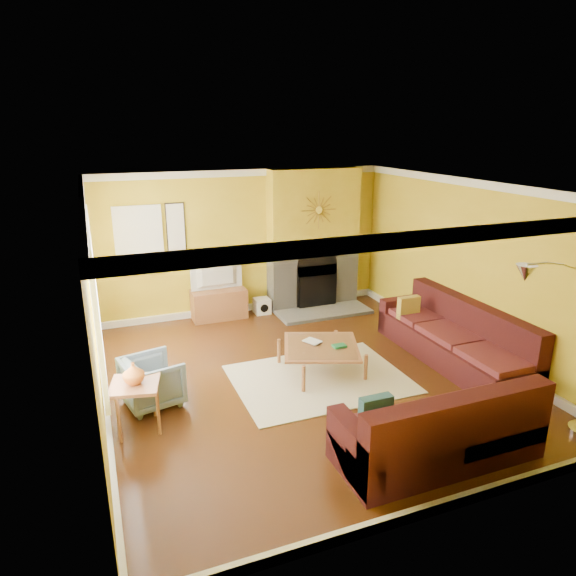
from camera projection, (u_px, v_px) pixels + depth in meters
name	position (u px, v px, depth m)	size (l,w,h in m)	color
floor	(305.00, 377.00, 7.41)	(5.50, 6.00, 0.02)	#582E12
ceiling	(308.00, 186.00, 6.59)	(5.50, 6.00, 0.02)	white
wall_back	(243.00, 243.00, 9.67)	(5.50, 0.02, 2.70)	gold
wall_front	(447.00, 386.00, 4.33)	(5.50, 0.02, 2.70)	gold
wall_left	(92.00, 312.00, 6.04)	(0.02, 6.00, 2.70)	gold
wall_right	(470.00, 268.00, 7.96)	(0.02, 6.00, 2.70)	gold
baseboard	(306.00, 372.00, 7.39)	(5.50, 6.00, 0.12)	white
crown_molding	(308.00, 192.00, 6.61)	(5.50, 6.00, 0.12)	white
window_left_near	(91.00, 272.00, 7.17)	(0.06, 1.22, 1.72)	white
window_left_far	(95.00, 317.00, 5.48)	(0.06, 1.22, 1.72)	white
window_back	(139.00, 240.00, 8.91)	(0.82, 0.06, 1.22)	white
wall_art	(176.00, 235.00, 9.13)	(0.34, 0.04, 1.14)	white
fireplace	(313.00, 239.00, 9.95)	(1.80, 0.40, 2.70)	gray
mantel	(318.00, 247.00, 9.77)	(1.92, 0.22, 0.08)	white
hearth	(324.00, 312.00, 9.86)	(1.80, 0.70, 0.06)	gray
sunburst	(319.00, 210.00, 9.57)	(0.70, 0.04, 0.70)	olive
rug	(320.00, 379.00, 7.30)	(2.40, 1.80, 0.02)	beige
sectional_sofa	(405.00, 358.00, 6.94)	(3.28, 3.79, 0.90)	#401416
coffee_table	(321.00, 358.00, 7.48)	(1.06, 1.06, 0.42)	white
media_console	(219.00, 304.00, 9.57)	(1.00, 0.45, 0.55)	#9E6239
tv	(218.00, 275.00, 9.40)	(0.97, 0.13, 0.56)	black
subwoofer	(262.00, 306.00, 9.86)	(0.29, 0.29, 0.29)	white
armchair	(152.00, 381.00, 6.58)	(0.68, 0.70, 0.64)	gray
side_table	(137.00, 406.00, 6.03)	(0.55, 0.55, 0.60)	#9E6239
vase	(133.00, 373.00, 5.90)	(0.25, 0.25, 0.26)	orange
book	(308.00, 343.00, 7.46)	(0.19, 0.25, 0.02)	white
arc_lamp	(562.00, 357.00, 5.51)	(1.37, 0.36, 2.16)	silver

